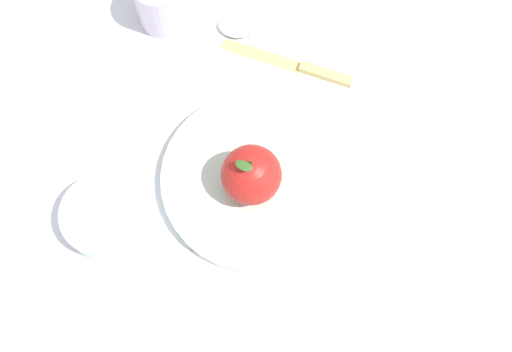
# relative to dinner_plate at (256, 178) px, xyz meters

# --- Properties ---
(ground_plane) EXTENTS (2.40, 2.40, 0.00)m
(ground_plane) POSITION_rel_dinner_plate_xyz_m (-0.01, -0.03, -0.01)
(ground_plane) COLOR silver
(dinner_plate) EXTENTS (0.25, 0.25, 0.02)m
(dinner_plate) POSITION_rel_dinner_plate_xyz_m (0.00, 0.00, 0.00)
(dinner_plate) COLOR #B2C6B2
(dinner_plate) RESTS_ON ground_plane
(apple) EXTENTS (0.08, 0.08, 0.09)m
(apple) POSITION_rel_dinner_plate_xyz_m (0.01, 0.01, 0.05)
(apple) COLOR #B21E19
(apple) RESTS_ON dinner_plate
(side_bowl) EXTENTS (0.11, 0.11, 0.04)m
(side_bowl) POSITION_rel_dinner_plate_xyz_m (0.19, -0.06, 0.01)
(side_bowl) COLOR silver
(side_bowl) RESTS_ON ground_plane
(knife) EXTENTS (0.13, 0.17, 0.01)m
(knife) POSITION_rel_dinner_plate_xyz_m (-0.15, -0.11, -0.01)
(knife) COLOR #D8B766
(knife) RESTS_ON ground_plane
(spoon) EXTENTS (0.12, 0.16, 0.01)m
(spoon) POSITION_rel_dinner_plate_xyz_m (-0.12, -0.19, -0.01)
(spoon) COLOR silver
(spoon) RESTS_ON ground_plane
(linen_napkin) EXTENTS (0.19, 0.21, 0.00)m
(linen_napkin) POSITION_rel_dinner_plate_xyz_m (0.13, 0.12, -0.01)
(linen_napkin) COLOR silver
(linen_napkin) RESTS_ON ground_plane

